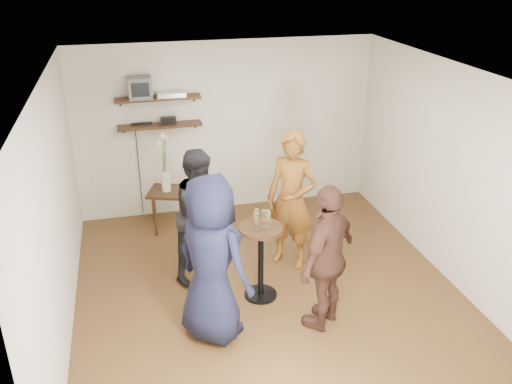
% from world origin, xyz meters
% --- Properties ---
extents(room, '(4.58, 5.08, 2.68)m').
position_xyz_m(room, '(0.00, 0.00, 1.30)').
color(room, '#462C16').
rests_on(room, ground).
extents(shelf_upper, '(1.20, 0.25, 0.04)m').
position_xyz_m(shelf_upper, '(-1.00, 2.38, 1.85)').
color(shelf_upper, black).
rests_on(shelf_upper, room).
extents(shelf_lower, '(1.20, 0.25, 0.04)m').
position_xyz_m(shelf_lower, '(-1.00, 2.38, 1.45)').
color(shelf_lower, black).
rests_on(shelf_lower, room).
extents(crt_monitor, '(0.32, 0.30, 0.30)m').
position_xyz_m(crt_monitor, '(-1.24, 2.38, 2.02)').
color(crt_monitor, '#59595B').
rests_on(crt_monitor, shelf_upper).
extents(dvd_deck, '(0.40, 0.24, 0.06)m').
position_xyz_m(dvd_deck, '(-0.81, 2.38, 1.90)').
color(dvd_deck, silver).
rests_on(dvd_deck, shelf_upper).
extents(radio, '(0.22, 0.10, 0.10)m').
position_xyz_m(radio, '(-0.88, 2.38, 1.52)').
color(radio, black).
rests_on(radio, shelf_lower).
extents(power_strip, '(0.30, 0.05, 0.03)m').
position_xyz_m(power_strip, '(-1.26, 2.42, 1.48)').
color(power_strip, black).
rests_on(power_strip, shelf_lower).
extents(side_table, '(0.64, 0.64, 0.60)m').
position_xyz_m(side_table, '(-1.00, 1.98, 0.50)').
color(side_table, black).
rests_on(side_table, room).
extents(vase_lilies, '(0.19, 0.19, 0.92)m').
position_xyz_m(vase_lilies, '(-1.00, 1.98, 0.89)').
color(vase_lilies, silver).
rests_on(vase_lilies, side_table).
extents(drinks_table, '(0.50, 0.50, 0.92)m').
position_xyz_m(drinks_table, '(-0.11, -0.02, 0.59)').
color(drinks_table, black).
rests_on(drinks_table, room).
extents(wine_glass_fl, '(0.07, 0.07, 0.21)m').
position_xyz_m(wine_glass_fl, '(-0.17, -0.06, 1.06)').
color(wine_glass_fl, silver).
rests_on(wine_glass_fl, drinks_table).
extents(wine_glass_fr, '(0.07, 0.07, 0.22)m').
position_xyz_m(wine_glass_fr, '(-0.04, -0.06, 1.07)').
color(wine_glass_fr, silver).
rests_on(wine_glass_fr, drinks_table).
extents(wine_glass_bl, '(0.06, 0.06, 0.19)m').
position_xyz_m(wine_glass_bl, '(-0.14, 0.06, 1.04)').
color(wine_glass_bl, silver).
rests_on(wine_glass_bl, drinks_table).
extents(wine_glass_br, '(0.07, 0.07, 0.20)m').
position_xyz_m(wine_glass_br, '(-0.07, -0.01, 1.05)').
color(wine_glass_br, silver).
rests_on(wine_glass_br, drinks_table).
extents(person_plaid, '(0.77, 0.75, 1.79)m').
position_xyz_m(person_plaid, '(0.45, 0.63, 0.89)').
color(person_plaid, red).
rests_on(person_plaid, room).
extents(person_dark, '(1.02, 1.01, 1.67)m').
position_xyz_m(person_dark, '(-0.68, 0.62, 0.83)').
color(person_dark, black).
rests_on(person_dark, room).
extents(person_navy, '(1.02, 1.06, 1.83)m').
position_xyz_m(person_navy, '(-0.76, -0.57, 0.91)').
color(person_navy, black).
rests_on(person_navy, room).
extents(person_brown, '(1.00, 0.93, 1.65)m').
position_xyz_m(person_brown, '(0.44, -0.67, 0.82)').
color(person_brown, '#3F231B').
rests_on(person_brown, room).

